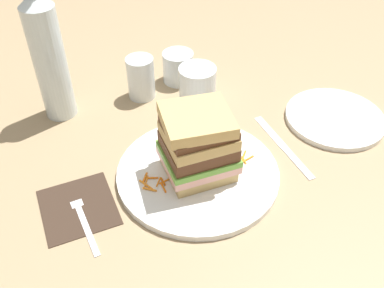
{
  "coord_description": "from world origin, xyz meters",
  "views": [
    {
      "loc": [
        -0.22,
        -0.54,
        0.57
      ],
      "look_at": [
        -0.01,
        0.01,
        0.05
      ],
      "focal_mm": 40.73,
      "sensor_mm": 36.0,
      "label": 1
    }
  ],
  "objects_px": {
    "juice_glass": "(197,89)",
    "knife": "(285,147)",
    "main_plate": "(198,173)",
    "fork": "(81,215)",
    "napkin_dark": "(78,207)",
    "empty_tumbler_1": "(141,78)",
    "water_bottle": "(49,56)",
    "empty_tumbler_0": "(178,67)",
    "sandwich": "(198,144)",
    "side_plate": "(335,118)"
  },
  "relations": [
    {
      "from": "juice_glass",
      "to": "knife",
      "type": "bearing_deg",
      "value": -61.92
    },
    {
      "from": "main_plate",
      "to": "juice_glass",
      "type": "bearing_deg",
      "value": 68.74
    },
    {
      "from": "fork",
      "to": "knife",
      "type": "relative_size",
      "value": 0.83
    },
    {
      "from": "napkin_dark",
      "to": "empty_tumbler_1",
      "type": "distance_m",
      "value": 0.34
    },
    {
      "from": "napkin_dark",
      "to": "juice_glass",
      "type": "bearing_deg",
      "value": 34.43
    },
    {
      "from": "empty_tumbler_1",
      "to": "juice_glass",
      "type": "bearing_deg",
      "value": -35.07
    },
    {
      "from": "water_bottle",
      "to": "main_plate",
      "type": "bearing_deg",
      "value": -54.26
    },
    {
      "from": "main_plate",
      "to": "empty_tumbler_0",
      "type": "distance_m",
      "value": 0.32
    },
    {
      "from": "main_plate",
      "to": "sandwich",
      "type": "distance_m",
      "value": 0.07
    },
    {
      "from": "sandwich",
      "to": "fork",
      "type": "relative_size",
      "value": 0.8
    },
    {
      "from": "juice_glass",
      "to": "side_plate",
      "type": "bearing_deg",
      "value": -32.56
    },
    {
      "from": "water_bottle",
      "to": "side_plate",
      "type": "height_order",
      "value": "water_bottle"
    },
    {
      "from": "fork",
      "to": "empty_tumbler_0",
      "type": "bearing_deg",
      "value": 48.77
    },
    {
      "from": "juice_glass",
      "to": "empty_tumbler_1",
      "type": "bearing_deg",
      "value": 144.93
    },
    {
      "from": "sandwich",
      "to": "empty_tumbler_0",
      "type": "relative_size",
      "value": 1.84
    },
    {
      "from": "knife",
      "to": "empty_tumbler_1",
      "type": "bearing_deg",
      "value": 127.74
    },
    {
      "from": "napkin_dark",
      "to": "water_bottle",
      "type": "bearing_deg",
      "value": 86.91
    },
    {
      "from": "water_bottle",
      "to": "empty_tumbler_0",
      "type": "distance_m",
      "value": 0.3
    },
    {
      "from": "empty_tumbler_1",
      "to": "sandwich",
      "type": "bearing_deg",
      "value": -85.25
    },
    {
      "from": "knife",
      "to": "fork",
      "type": "bearing_deg",
      "value": -175.96
    },
    {
      "from": "sandwich",
      "to": "juice_glass",
      "type": "bearing_deg",
      "value": 68.61
    },
    {
      "from": "empty_tumbler_0",
      "to": "juice_glass",
      "type": "bearing_deg",
      "value": -86.14
    },
    {
      "from": "sandwich",
      "to": "empty_tumbler_1",
      "type": "xyz_separation_m",
      "value": [
        -0.02,
        0.28,
        -0.03
      ]
    },
    {
      "from": "knife",
      "to": "water_bottle",
      "type": "bearing_deg",
      "value": 144.97
    },
    {
      "from": "knife",
      "to": "side_plate",
      "type": "height_order",
      "value": "side_plate"
    },
    {
      "from": "main_plate",
      "to": "napkin_dark",
      "type": "xyz_separation_m",
      "value": [
        -0.22,
        0.0,
        -0.0
      ]
    },
    {
      "from": "main_plate",
      "to": "empty_tumbler_0",
      "type": "height_order",
      "value": "empty_tumbler_0"
    },
    {
      "from": "sandwich",
      "to": "napkin_dark",
      "type": "xyz_separation_m",
      "value": [
        -0.22,
        0.0,
        -0.08
      ]
    },
    {
      "from": "main_plate",
      "to": "knife",
      "type": "distance_m",
      "value": 0.19
    },
    {
      "from": "knife",
      "to": "empty_tumbler_0",
      "type": "distance_m",
      "value": 0.33
    },
    {
      "from": "water_bottle",
      "to": "side_plate",
      "type": "relative_size",
      "value": 1.49
    },
    {
      "from": "fork",
      "to": "water_bottle",
      "type": "relative_size",
      "value": 0.54
    },
    {
      "from": "fork",
      "to": "juice_glass",
      "type": "relative_size",
      "value": 1.84
    },
    {
      "from": "empty_tumbler_0",
      "to": "sandwich",
      "type": "bearing_deg",
      "value": -103.43
    },
    {
      "from": "napkin_dark",
      "to": "juice_glass",
      "type": "height_order",
      "value": "juice_glass"
    },
    {
      "from": "sandwich",
      "to": "juice_glass",
      "type": "distance_m",
      "value": 0.23
    },
    {
      "from": "main_plate",
      "to": "juice_glass",
      "type": "relative_size",
      "value": 3.27
    },
    {
      "from": "sandwich",
      "to": "juice_glass",
      "type": "relative_size",
      "value": 1.47
    },
    {
      "from": "water_bottle",
      "to": "empty_tumbler_0",
      "type": "relative_size",
      "value": 4.28
    },
    {
      "from": "knife",
      "to": "main_plate",
      "type": "bearing_deg",
      "value": -177.26
    },
    {
      "from": "water_bottle",
      "to": "empty_tumbler_1",
      "type": "xyz_separation_m",
      "value": [
        0.18,
        -0.0,
        -0.09
      ]
    },
    {
      "from": "water_bottle",
      "to": "empty_tumbler_1",
      "type": "distance_m",
      "value": 0.2
    },
    {
      "from": "empty_tumbler_1",
      "to": "side_plate",
      "type": "xyz_separation_m",
      "value": [
        0.36,
        -0.23,
        -0.04
      ]
    },
    {
      "from": "knife",
      "to": "empty_tumbler_0",
      "type": "height_order",
      "value": "empty_tumbler_0"
    },
    {
      "from": "napkin_dark",
      "to": "empty_tumbler_0",
      "type": "relative_size",
      "value": 1.81
    },
    {
      "from": "knife",
      "to": "water_bottle",
      "type": "xyz_separation_m",
      "value": [
        -0.39,
        0.27,
        0.14
      ]
    },
    {
      "from": "napkin_dark",
      "to": "knife",
      "type": "relative_size",
      "value": 0.65
    },
    {
      "from": "napkin_dark",
      "to": "knife",
      "type": "distance_m",
      "value": 0.41
    },
    {
      "from": "empty_tumbler_1",
      "to": "fork",
      "type": "bearing_deg",
      "value": -122.59
    },
    {
      "from": "side_plate",
      "to": "fork",
      "type": "bearing_deg",
      "value": -172.9
    }
  ]
}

